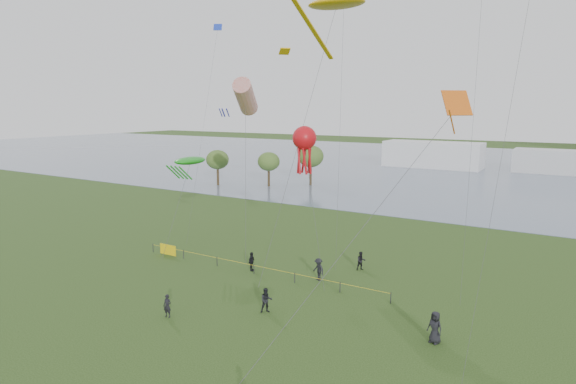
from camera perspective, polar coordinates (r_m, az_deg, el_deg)
The scene contains 17 objects.
ground_plane at distance 28.92m, azimuth -10.94°, elevation -18.88°, with size 400.00×400.00×0.00m, color #1F3611.
lake at distance 120.59m, azimuth 22.83°, elevation 2.61°, with size 400.00×120.00×0.08m, color slate.
pavilion_left at distance 117.76m, azimuth 16.77°, elevation 4.27°, with size 22.00×8.00×6.00m, color silver.
pavilion_right at distance 117.13m, azimuth 29.54°, elevation 3.12°, with size 18.00×7.00×5.00m, color silver.
trees at distance 85.94m, azimuth -1.96°, elevation 3.95°, with size 18.74×12.88×7.22m.
fence at distance 44.82m, azimuth -10.52°, elevation -7.48°, with size 24.07×0.07×1.05m.
spectator_a at distance 33.73m, azimuth -2.58°, elevation -12.71°, with size 0.84×0.66×1.74m, color black.
spectator_b at distance 39.61m, azimuth 3.64°, elevation -9.13°, with size 1.19×0.68×1.84m, color black.
spectator_c at distance 41.84m, azimuth -4.34°, elevation -8.22°, with size 0.97×0.40×1.66m, color black.
spectator_d at distance 30.99m, azimuth 17.02°, elevation -15.08°, with size 0.96×0.62×1.96m, color black.
spectator_f at distance 34.02m, azimuth -14.11°, elevation -12.96°, with size 0.57×0.38×1.57m, color black.
spectator_g at distance 42.39m, azimuth 8.66°, elevation -8.08°, with size 0.79×0.62×1.63m, color black.
kite_stingray at distance 41.94m, azimuth 5.65°, elevation 21.25°, with size 5.00×10.03×22.58m.
kite_windsock at distance 50.31m, azimuth -5.07°, elevation 11.16°, with size 7.44×9.77×16.91m.
kite_creature at distance 48.63m, azimuth -11.57°, elevation 3.61°, with size 2.14×6.79×9.07m.
kite_octopus at distance 38.93m, azimuth 1.96°, elevation 6.25°, with size 4.26×3.54×12.43m.
kite_delta at distance 27.39m, azimuth 18.41°, elevation 8.58°, with size 7.82×14.28×14.81m.
Camera 1 is at (17.34, -18.53, 13.88)m, focal length 30.00 mm.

